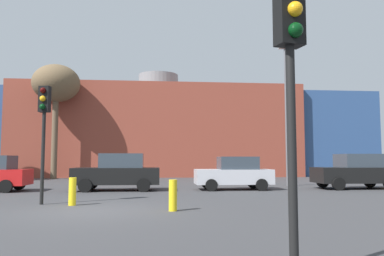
{
  "coord_description": "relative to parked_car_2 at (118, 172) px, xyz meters",
  "views": [
    {
      "loc": [
        1.87,
        -11.69,
        1.51
      ],
      "look_at": [
        3.75,
        8.22,
        3.15
      ],
      "focal_mm": 35.99,
      "sensor_mm": 36.0,
      "label": 1
    }
  ],
  "objects": [
    {
      "name": "bollard_yellow_1",
      "position": [
        -0.9,
        -6.0,
        -0.44
      ],
      "size": [
        0.24,
        0.24,
        0.91
      ],
      "primitive_type": "cylinder",
      "color": "yellow",
      "rests_on": "ground_plane"
    },
    {
      "name": "parked_car_2",
      "position": [
        0.0,
        0.0,
        0.0
      ],
      "size": [
        4.14,
        2.03,
        1.8
      ],
      "rotation": [
        0.0,
        0.0,
        3.14
      ],
      "color": "black",
      "rests_on": "ground_plane"
    },
    {
      "name": "traffic_light_near_right",
      "position": [
        3.59,
        -14.28,
        1.98
      ],
      "size": [
        0.41,
        0.39,
        3.91
      ],
      "rotation": [
        0.0,
        0.0,
        -1.34
      ],
      "color": "black",
      "rests_on": "ground_plane"
    },
    {
      "name": "street_lamp",
      "position": [
        9.32,
        2.34,
        3.72
      ],
      "size": [
        0.8,
        0.24,
        8.17
      ],
      "color": "#59595E",
      "rests_on": "ground_plane"
    },
    {
      "name": "traffic_light_island",
      "position": [
        -2.0,
        -5.63,
        2.06
      ],
      "size": [
        0.4,
        0.39,
        4.02
      ],
      "rotation": [
        0.0,
        0.0,
        -1.77
      ],
      "color": "black",
      "rests_on": "ground_plane"
    },
    {
      "name": "bare_tree_0",
      "position": [
        -6.03,
        11.64,
        6.46
      ],
      "size": [
        3.68,
        3.68,
        8.97
      ],
      "color": "brown",
      "rests_on": "ground_plane"
    },
    {
      "name": "parked_car_4",
      "position": [
        12.14,
        -0.0,
        -0.0
      ],
      "size": [
        4.13,
        2.03,
        1.79
      ],
      "rotation": [
        0.0,
        0.0,
        3.14
      ],
      "color": "black",
      "rests_on": "ground_plane"
    },
    {
      "name": "building_backdrop",
      "position": [
        2.04,
        19.81,
        3.13
      ],
      "size": [
        39.99,
        13.55,
        10.1
      ],
      "color": "brown",
      "rests_on": "ground_plane"
    },
    {
      "name": "ground_plane",
      "position": [
        -0.04,
        -7.4,
        -0.89
      ],
      "size": [
        200.0,
        200.0,
        0.0
      ],
      "primitive_type": "plane",
      "color": "#38383A"
    },
    {
      "name": "bollard_yellow_0",
      "position": [
        2.34,
        -7.68,
        -0.44
      ],
      "size": [
        0.24,
        0.24,
        0.91
      ],
      "primitive_type": "cylinder",
      "color": "yellow",
      "rests_on": "ground_plane"
    },
    {
      "name": "parked_car_3",
      "position": [
        5.76,
        -0.0,
        -0.07
      ],
      "size": [
        3.8,
        1.87,
        1.65
      ],
      "rotation": [
        0.0,
        0.0,
        3.14
      ],
      "color": "silver",
      "rests_on": "ground_plane"
    }
  ]
}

